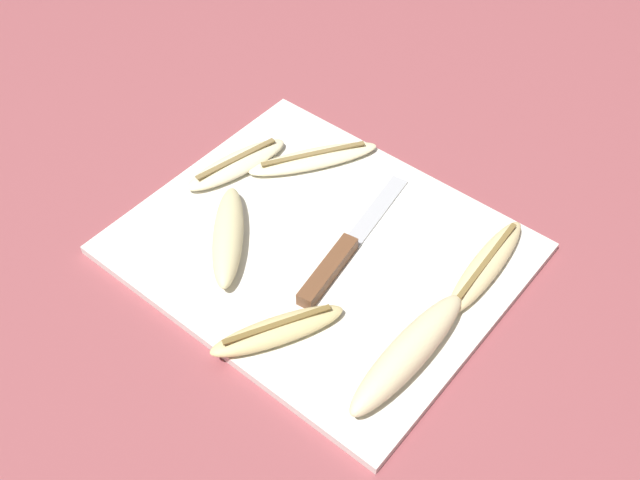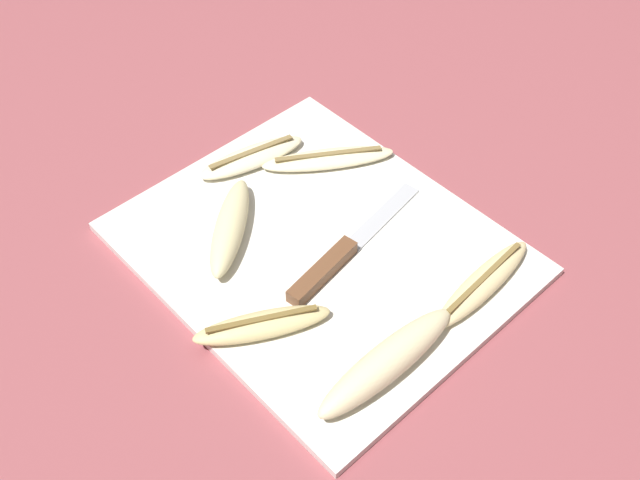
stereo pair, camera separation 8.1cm
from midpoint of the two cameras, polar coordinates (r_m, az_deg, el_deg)
ground_plane at (r=0.93m, az=2.50°, el=-1.02°), size 4.00×4.00×0.00m
cutting_board at (r=0.92m, az=2.51°, el=-0.78°), size 0.45×0.38×0.01m
knife at (r=0.89m, az=3.68°, el=-1.72°), size 0.06×0.25×0.02m
banana_soft_right at (r=0.92m, az=-4.37°, el=0.89°), size 0.13×0.15×0.03m
banana_bright_far at (r=1.02m, az=-2.95°, el=6.21°), size 0.07×0.16×0.02m
banana_cream_curved at (r=0.81m, az=8.06°, el=-9.30°), size 0.04×0.20×0.04m
banana_ripe_center at (r=0.90m, az=14.88°, el=-3.31°), size 0.04×0.17×0.02m
banana_pale_long at (r=1.02m, az=2.92°, el=6.10°), size 0.13×0.17×0.02m
banana_spotted_left at (r=0.83m, az=-1.64°, el=-6.64°), size 0.11×0.15×0.02m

